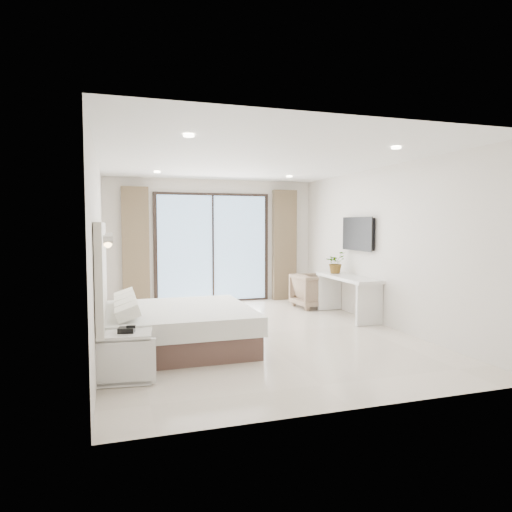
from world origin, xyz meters
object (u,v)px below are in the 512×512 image
at_px(nightstand, 125,356).
at_px(console_desk, 348,287).
at_px(armchair, 313,289).
at_px(bed, 175,327).

xyz_separation_m(nightstand, console_desk, (4.05, 2.32, 0.30)).
xyz_separation_m(nightstand, armchair, (3.86, 3.42, 0.12)).
height_order(nightstand, armchair, armchair).
height_order(bed, nightstand, bed).
bearing_deg(nightstand, console_desk, 36.44).
bearing_deg(armchair, bed, 121.79).
bearing_deg(bed, nightstand, -121.81).
height_order(bed, armchair, armchair).
bearing_deg(console_desk, bed, -160.46).
height_order(console_desk, armchair, armchair).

